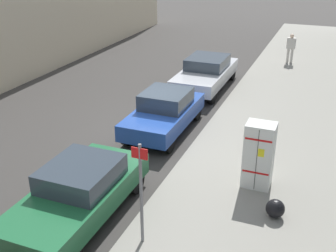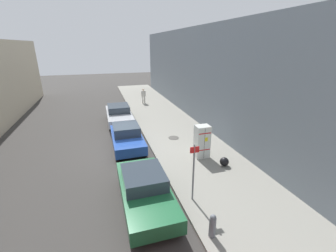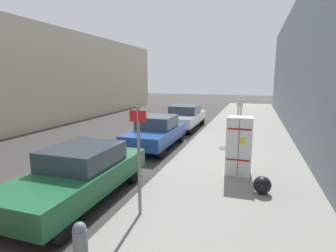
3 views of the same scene
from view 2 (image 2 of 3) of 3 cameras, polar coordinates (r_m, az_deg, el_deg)
ground_plane at (r=14.05m, az=-11.00°, el=-5.70°), size 80.00×80.00×0.00m
sidewalk_slab at (r=14.83m, az=3.97°, el=-3.68°), size 4.67×44.00×0.13m
building_facade_near at (r=15.39m, az=16.69°, el=10.41°), size 2.28×39.60×7.33m
discarded_refrigerator at (r=12.36m, az=8.63°, el=-3.92°), size 0.76×0.61×1.82m
manhole_cover at (r=15.02m, az=1.46°, el=-3.01°), size 0.70×0.70×0.02m
street_sign_post at (r=8.81m, az=6.51°, el=-10.97°), size 0.36×0.07×2.40m
fire_hydrant at (r=7.95m, az=11.24°, el=-23.51°), size 0.22×0.22×0.84m
trash_bag at (r=11.97m, az=14.10°, el=-8.79°), size 0.46×0.46×0.46m
pedestrian_walking_far at (r=24.04m, az=-6.25°, el=7.83°), size 0.45×0.22×1.55m
parked_sedan_silver at (r=18.56m, az=-12.35°, el=3.04°), size 1.88×4.68×1.42m
parked_hatchback_blue at (r=13.87m, az=-10.41°, el=-2.73°), size 1.73×4.00×1.43m
parked_sedan_green at (r=9.08m, az=-5.90°, el=-15.62°), size 1.79×4.33×1.39m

